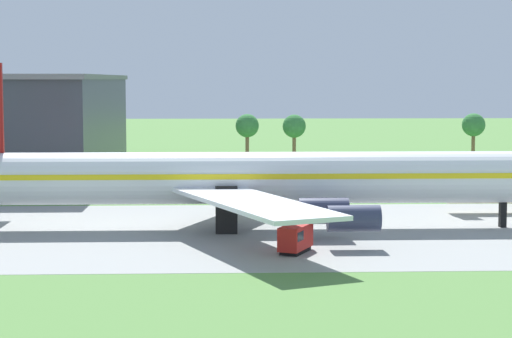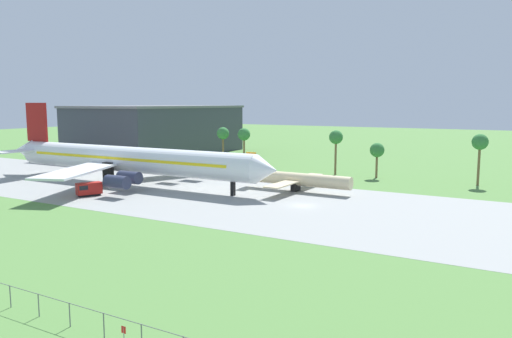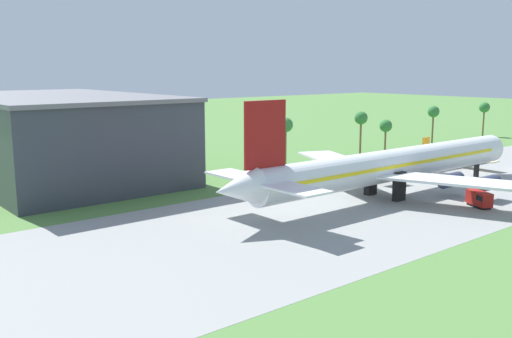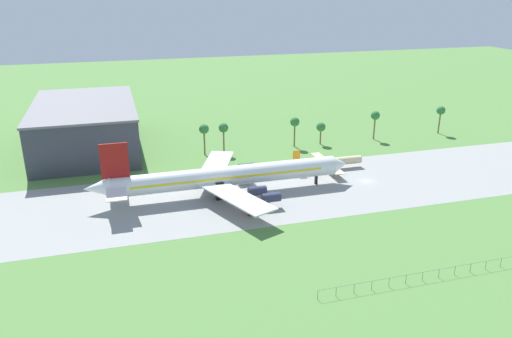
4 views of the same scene
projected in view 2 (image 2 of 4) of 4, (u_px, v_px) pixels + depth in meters
The scene contains 9 objects.
ground_plane at pixel (302, 206), 91.00m from camera, with size 600.00×600.00×0.00m, color #517F3D.
taxiway_strip at pixel (302, 206), 90.99m from camera, with size 320.00×44.00×0.02m.
jet_airliner at pixel (125, 159), 114.86m from camera, with size 79.37×54.02×18.71m.
regional_aircraft at pixel (295, 179), 105.99m from camera, with size 24.73×22.27×7.79m.
baggage_tug at pixel (88, 189), 100.39m from camera, with size 3.84×5.26×2.71m.
perimeter_fence at pixel (38, 301), 43.58m from camera, with size 80.10×0.10×2.10m.
no_stopping_sign at pixel (124, 334), 38.18m from camera, with size 0.44×0.08×1.68m.
terminal_building at pixel (159, 130), 184.21m from camera, with size 36.72×61.20×17.69m.
palm_tree_row at pixel (365, 141), 125.52m from camera, with size 103.67×3.60×11.74m.
Camera 2 is at (37.35, -81.58, 18.61)m, focal length 35.00 mm.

